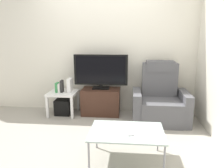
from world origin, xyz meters
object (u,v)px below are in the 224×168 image
book_rightmost (62,86)px  coffee_table (127,133)px  subwoofer_box (64,107)px  book_leftmost (57,87)px  television (101,71)px  side_table (63,95)px  tv_stand (101,101)px  game_console (70,85)px  book_middle (60,88)px  cell_phone (130,133)px  recliner_armchair (160,101)px

book_rightmost → coffee_table: 1.98m
book_rightmost → subwoofer_box: bearing=74.7°
book_leftmost → coffee_table: size_ratio=0.21×
television → side_table: television is taller
tv_stand → television: size_ratio=0.71×
game_console → coffee_table: 1.91m
book_middle → game_console: size_ratio=0.64×
television → book_middle: (-0.80, -0.11, -0.33)m
side_table → game_console: 0.25m
book_middle → tv_stand: bearing=6.4°
side_table → book_rightmost: 0.19m
side_table → subwoofer_box: (0.00, 0.00, -0.23)m
book_middle → coffee_table: book_middle is taller
tv_stand → side_table: 0.76m
television → book_rightmost: 0.81m
subwoofer_box → book_leftmost: book_leftmost is taller
book_leftmost → cell_phone: bearing=-47.3°
recliner_armchair → book_leftmost: (-1.96, 0.13, 0.18)m
television → cell_phone: television is taller
game_console → cell_phone: (1.18, -1.57, -0.18)m
book_leftmost → coffee_table: book_leftmost is taller
coffee_table → cell_phone: cell_phone is taller
book_leftmost → coffee_table: 2.04m
tv_stand → book_rightmost: (-0.75, -0.09, 0.32)m
television → cell_phone: (0.58, -1.65, -0.46)m
cell_phone → game_console: bearing=116.2°
game_console → television: bearing=7.4°
television → game_console: television is taller
tv_stand → coffee_table: tv_stand is taller
television → coffee_table: (0.54, -1.59, -0.49)m
side_table → coffee_table: (1.29, -1.51, -0.01)m
recliner_armchair → book_middle: recliner_armchair is taller
book_middle → cell_phone: size_ratio=1.14×
tv_stand → subwoofer_box: bearing=-174.7°
subwoofer_box → coffee_table: size_ratio=0.34×
book_middle → television: bearing=7.7°
tv_stand → television: (-0.00, 0.02, 0.61)m
recliner_armchair → game_console: size_ratio=4.03×
television → book_middle: bearing=-172.3°
book_middle → recliner_armchair: bearing=-4.0°
tv_stand → subwoofer_box: (-0.74, -0.07, -0.11)m
recliner_armchair → coffee_table: bearing=-117.8°
recliner_armchair → side_table: size_ratio=2.00×
television → book_middle: television is taller
book_leftmost → game_console: (0.24, 0.03, 0.04)m
recliner_armchair → game_console: (-1.71, 0.16, 0.22)m
game_console → cell_phone: game_console is taller
subwoofer_box → recliner_armchair: bearing=-4.7°
subwoofer_box → book_middle: book_middle is taller
book_leftmost → game_console: size_ratio=0.70×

